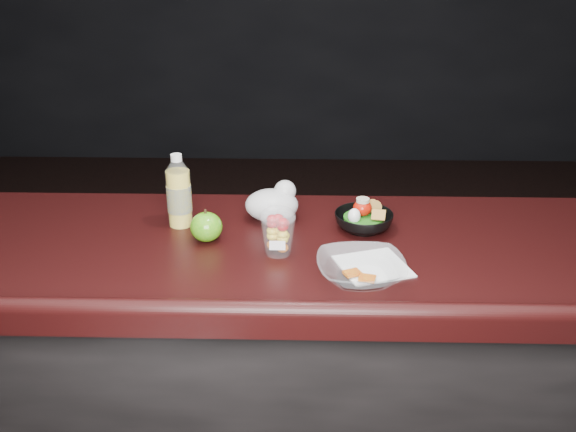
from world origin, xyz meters
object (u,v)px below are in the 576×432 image
(green_apple, at_px, (206,227))
(snack_bowl, at_px, (363,220))
(takeout_bowl, at_px, (361,270))
(lemonade_bottle, at_px, (179,196))
(fruit_cup, at_px, (278,230))

(green_apple, bearing_deg, snack_bowl, 10.55)
(takeout_bowl, bearing_deg, lemonade_bottle, 148.12)
(lemonade_bottle, xyz_separation_m, fruit_cup, (0.28, -0.17, -0.02))
(fruit_cup, distance_m, snack_bowl, 0.28)
(lemonade_bottle, bearing_deg, snack_bowl, -2.30)
(lemonade_bottle, distance_m, green_apple, 0.14)
(lemonade_bottle, relative_size, fruit_cup, 1.61)
(snack_bowl, bearing_deg, takeout_bowl, -95.77)
(takeout_bowl, bearing_deg, snack_bowl, 84.23)
(takeout_bowl, bearing_deg, fruit_cup, 147.20)
(snack_bowl, bearing_deg, green_apple, -169.45)
(lemonade_bottle, xyz_separation_m, takeout_bowl, (0.48, -0.30, -0.06))
(lemonade_bottle, xyz_separation_m, green_apple, (0.09, -0.10, -0.05))
(green_apple, xyz_separation_m, snack_bowl, (0.43, 0.08, -0.01))
(fruit_cup, distance_m, green_apple, 0.21)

